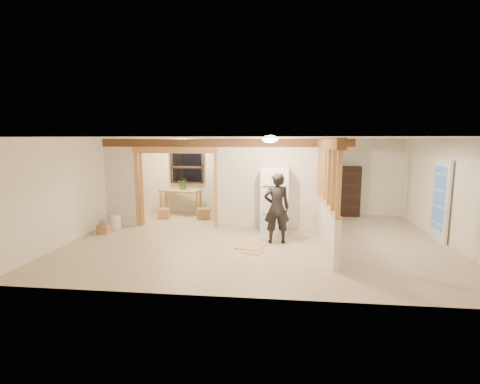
# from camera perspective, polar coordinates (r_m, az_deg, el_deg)

# --- Properties ---
(floor) EXTENTS (9.00, 6.50, 0.01)m
(floor) POSITION_cam_1_polar(r_m,az_deg,el_deg) (8.74, 2.85, -7.84)
(floor) COLOR #C3AE91
(floor) RESTS_ON ground
(ceiling) EXTENTS (9.00, 6.50, 0.01)m
(ceiling) POSITION_cam_1_polar(r_m,az_deg,el_deg) (8.39, 2.98, 8.82)
(ceiling) COLOR white
(wall_back) EXTENTS (9.00, 0.01, 2.50)m
(wall_back) POSITION_cam_1_polar(r_m,az_deg,el_deg) (11.70, 3.84, 2.56)
(wall_back) COLOR silver
(wall_back) RESTS_ON floor
(wall_front) EXTENTS (9.00, 0.01, 2.50)m
(wall_front) POSITION_cam_1_polar(r_m,az_deg,el_deg) (5.28, 0.86, -4.60)
(wall_front) COLOR silver
(wall_front) RESTS_ON floor
(wall_left) EXTENTS (0.01, 6.50, 2.50)m
(wall_left) POSITION_cam_1_polar(r_m,az_deg,el_deg) (9.82, -24.33, 0.70)
(wall_left) COLOR silver
(wall_left) RESTS_ON floor
(wall_right) EXTENTS (0.01, 6.50, 2.50)m
(wall_right) POSITION_cam_1_polar(r_m,az_deg,el_deg) (9.37, 31.57, -0.13)
(wall_right) COLOR silver
(wall_right) RESTS_ON floor
(partition_left_stub) EXTENTS (0.90, 0.12, 2.50)m
(partition_left_stub) POSITION_cam_1_polar(r_m,az_deg,el_deg) (10.66, -18.98, 1.55)
(partition_left_stub) COLOR silver
(partition_left_stub) RESTS_ON floor
(partition_center) EXTENTS (2.80, 0.12, 2.50)m
(partition_center) POSITION_cam_1_polar(r_m,az_deg,el_deg) (9.65, 4.51, 1.31)
(partition_center) COLOR silver
(partition_center) RESTS_ON floor
(doorway_frame) EXTENTS (2.46, 0.14, 2.20)m
(doorway_frame) POSITION_cam_1_polar(r_m,az_deg,el_deg) (10.09, -10.43, 0.65)
(doorway_frame) COLOR tan
(doorway_frame) RESTS_ON floor
(header_beam_back) EXTENTS (7.00, 0.18, 0.22)m
(header_beam_back) POSITION_cam_1_polar(r_m,az_deg,el_deg) (9.69, -2.59, 8.06)
(header_beam_back) COLOR brown
(header_beam_back) RESTS_ON ceiling
(header_beam_right) EXTENTS (0.18, 3.30, 0.22)m
(header_beam_right) POSITION_cam_1_polar(r_m,az_deg,el_deg) (8.05, 14.35, 7.73)
(header_beam_right) COLOR brown
(header_beam_right) RESTS_ON ceiling
(pony_wall) EXTENTS (0.12, 3.20, 1.00)m
(pony_wall) POSITION_cam_1_polar(r_m,az_deg,el_deg) (8.28, 13.87, -5.38)
(pony_wall) COLOR silver
(pony_wall) RESTS_ON floor
(stud_partition) EXTENTS (0.14, 3.20, 1.32)m
(stud_partition) POSITION_cam_1_polar(r_m,az_deg,el_deg) (8.09, 14.16, 2.63)
(stud_partition) COLOR tan
(stud_partition) RESTS_ON pony_wall
(window_back) EXTENTS (1.12, 0.10, 1.10)m
(window_back) POSITION_cam_1_polar(r_m,az_deg,el_deg) (11.98, -8.72, 4.06)
(window_back) COLOR black
(window_back) RESTS_ON wall_back
(french_door) EXTENTS (0.12, 0.86, 2.00)m
(french_door) POSITION_cam_1_polar(r_m,az_deg,el_deg) (9.73, 30.03, -1.23)
(french_door) COLOR white
(french_door) RESTS_ON floor
(ceiling_dome_main) EXTENTS (0.36, 0.36, 0.16)m
(ceiling_dome_main) POSITION_cam_1_polar(r_m,az_deg,el_deg) (7.88, 4.97, 8.68)
(ceiling_dome_main) COLOR #FFEABF
(ceiling_dome_main) RESTS_ON ceiling
(ceiling_dome_util) EXTENTS (0.32, 0.32, 0.14)m
(ceiling_dome_util) POSITION_cam_1_polar(r_m,az_deg,el_deg) (11.08, -9.49, 8.51)
(ceiling_dome_util) COLOR #FFEABF
(ceiling_dome_util) RESTS_ON ceiling
(hanging_bulb) EXTENTS (0.07, 0.07, 0.07)m
(hanging_bulb) POSITION_cam_1_polar(r_m,az_deg,el_deg) (10.28, -7.80, 6.89)
(hanging_bulb) COLOR #FFD88C
(hanging_bulb) RESTS_ON ceiling
(refrigerator) EXTENTS (0.72, 0.70, 1.75)m
(refrigerator) POSITION_cam_1_polar(r_m,az_deg,el_deg) (9.30, 5.65, -1.30)
(refrigerator) COLOR white
(refrigerator) RESTS_ON floor
(woman) EXTENTS (0.68, 0.50, 1.70)m
(woman) POSITION_cam_1_polar(r_m,az_deg,el_deg) (8.33, 6.04, -2.62)
(woman) COLOR black
(woman) RESTS_ON floor
(work_table) EXTENTS (1.42, 0.92, 0.83)m
(work_table) POSITION_cam_1_polar(r_m,az_deg,el_deg) (11.75, -9.63, -1.62)
(work_table) COLOR tan
(work_table) RESTS_ON floor
(potted_plant) EXTENTS (0.38, 0.34, 0.39)m
(potted_plant) POSITION_cam_1_polar(r_m,az_deg,el_deg) (11.72, -9.26, 1.36)
(potted_plant) COLOR #256129
(potted_plant) RESTS_ON work_table
(shop_vac) EXTENTS (0.64, 0.64, 0.66)m
(shop_vac) POSITION_cam_1_polar(r_m,az_deg,el_deg) (11.46, -18.03, -2.61)
(shop_vac) COLOR #A71F15
(shop_vac) RESTS_ON floor
(bookshelf) EXTENTS (0.82, 0.27, 1.63)m
(bookshelf) POSITION_cam_1_polar(r_m,az_deg,el_deg) (11.75, 17.16, 0.10)
(bookshelf) COLOR black
(bookshelf) RESTS_ON floor
(bucket) EXTENTS (0.38, 0.38, 0.39)m
(bucket) POSITION_cam_1_polar(r_m,az_deg,el_deg) (10.34, -19.79, -4.61)
(bucket) COLOR silver
(bucket) RESTS_ON floor
(box_util_a) EXTENTS (0.46, 0.42, 0.33)m
(box_util_a) POSITION_cam_1_polar(r_m,az_deg,el_deg) (11.00, -6.03, -3.55)
(box_util_a) COLOR #A4784F
(box_util_a) RESTS_ON floor
(box_util_b) EXTENTS (0.41, 0.41, 0.31)m
(box_util_b) POSITION_cam_1_polar(r_m,az_deg,el_deg) (11.29, -12.39, -3.46)
(box_util_b) COLOR #A4784F
(box_util_b) RESTS_ON floor
(box_front) EXTENTS (0.29, 0.24, 0.24)m
(box_front) POSITION_cam_1_polar(r_m,az_deg,el_deg) (9.95, -21.48, -5.68)
(box_front) COLOR #A4784F
(box_front) RESTS_ON floor
(floor_panel_near) EXTENTS (0.74, 0.74, 0.02)m
(floor_panel_near) POSITION_cam_1_polar(r_m,az_deg,el_deg) (8.16, 1.78, -8.90)
(floor_panel_near) COLOR tan
(floor_panel_near) RESTS_ON floor
(floor_panel_far) EXTENTS (0.53, 0.49, 0.01)m
(floor_panel_far) POSITION_cam_1_polar(r_m,az_deg,el_deg) (7.79, 2.05, -9.79)
(floor_panel_far) COLOR tan
(floor_panel_far) RESTS_ON floor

